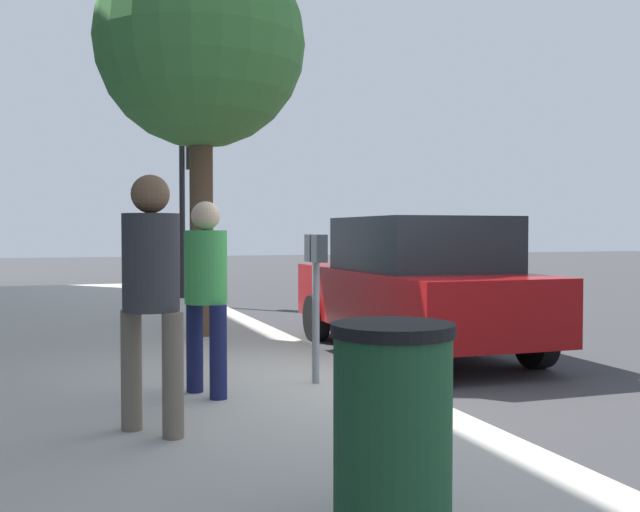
{
  "coord_description": "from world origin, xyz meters",
  "views": [
    {
      "loc": [
        -6.84,
        3.02,
        1.59
      ],
      "look_at": [
        0.04,
        0.58,
        1.34
      ],
      "focal_mm": 41.42,
      "sensor_mm": 36.0,
      "label": 1
    }
  ],
  "objects_px": {
    "parked_sedan_near": "(416,285)",
    "trash_bin": "(393,429)",
    "pedestrian_at_meter": "(206,283)",
    "pedestrian_bystander": "(151,280)",
    "parking_meter": "(316,276)",
    "traffic_signal": "(187,185)",
    "street_tree": "(200,45)"
  },
  "relations": [
    {
      "from": "pedestrian_bystander",
      "to": "traffic_signal",
      "type": "bearing_deg",
      "value": 40.11
    },
    {
      "from": "trash_bin",
      "to": "parked_sedan_near",
      "type": "bearing_deg",
      "value": -27.98
    },
    {
      "from": "pedestrian_bystander",
      "to": "trash_bin",
      "type": "distance_m",
      "value": 2.41
    },
    {
      "from": "pedestrian_at_meter",
      "to": "traffic_signal",
      "type": "bearing_deg",
      "value": 59.09
    },
    {
      "from": "pedestrian_at_meter",
      "to": "street_tree",
      "type": "bearing_deg",
      "value": 57.6
    },
    {
      "from": "parked_sedan_near",
      "to": "traffic_signal",
      "type": "height_order",
      "value": "traffic_signal"
    },
    {
      "from": "parking_meter",
      "to": "pedestrian_bystander",
      "type": "xyz_separation_m",
      "value": [
        -1.26,
        1.67,
        0.08
      ]
    },
    {
      "from": "pedestrian_at_meter",
      "to": "pedestrian_bystander",
      "type": "xyz_separation_m",
      "value": [
        -1.09,
        0.6,
        0.11
      ]
    },
    {
      "from": "pedestrian_bystander",
      "to": "traffic_signal",
      "type": "relative_size",
      "value": 0.51
    },
    {
      "from": "parking_meter",
      "to": "trash_bin",
      "type": "height_order",
      "value": "parking_meter"
    },
    {
      "from": "parking_meter",
      "to": "street_tree",
      "type": "relative_size",
      "value": 0.26
    },
    {
      "from": "trash_bin",
      "to": "street_tree",
      "type": "bearing_deg",
      "value": -3.13
    },
    {
      "from": "parked_sedan_near",
      "to": "street_tree",
      "type": "distance_m",
      "value": 4.38
    },
    {
      "from": "pedestrian_at_meter",
      "to": "pedestrian_bystander",
      "type": "bearing_deg",
      "value": -141.26
    },
    {
      "from": "street_tree",
      "to": "trash_bin",
      "type": "xyz_separation_m",
      "value": [
        -6.98,
        0.38,
        -3.48
      ]
    },
    {
      "from": "pedestrian_at_meter",
      "to": "parked_sedan_near",
      "type": "bearing_deg",
      "value": 12.2
    },
    {
      "from": "pedestrian_bystander",
      "to": "parked_sedan_near",
      "type": "bearing_deg",
      "value": 1.9
    },
    {
      "from": "pedestrian_at_meter",
      "to": "traffic_signal",
      "type": "xyz_separation_m",
      "value": [
        9.53,
        -1.4,
        1.43
      ]
    },
    {
      "from": "traffic_signal",
      "to": "parked_sedan_near",
      "type": "bearing_deg",
      "value": -166.56
    },
    {
      "from": "parking_meter",
      "to": "pedestrian_bystander",
      "type": "relative_size",
      "value": 0.77
    },
    {
      "from": "parked_sedan_near",
      "to": "trash_bin",
      "type": "height_order",
      "value": "parked_sedan_near"
    },
    {
      "from": "parked_sedan_near",
      "to": "street_tree",
      "type": "xyz_separation_m",
      "value": [
        1.53,
        2.51,
        3.24
      ]
    },
    {
      "from": "pedestrian_at_meter",
      "to": "traffic_signal",
      "type": "height_order",
      "value": "traffic_signal"
    },
    {
      "from": "pedestrian_at_meter",
      "to": "parked_sedan_near",
      "type": "xyz_separation_m",
      "value": [
        2.19,
        -3.16,
        -0.25
      ]
    },
    {
      "from": "pedestrian_at_meter",
      "to": "parked_sedan_near",
      "type": "height_order",
      "value": "pedestrian_at_meter"
    },
    {
      "from": "pedestrian_bystander",
      "to": "traffic_signal",
      "type": "distance_m",
      "value": 10.89
    },
    {
      "from": "parked_sedan_near",
      "to": "trash_bin",
      "type": "relative_size",
      "value": 4.39
    },
    {
      "from": "trash_bin",
      "to": "pedestrian_at_meter",
      "type": "bearing_deg",
      "value": 4.66
    },
    {
      "from": "street_tree",
      "to": "traffic_signal",
      "type": "bearing_deg",
      "value": -7.42
    },
    {
      "from": "parked_sedan_near",
      "to": "trash_bin",
      "type": "distance_m",
      "value": 6.17
    },
    {
      "from": "parked_sedan_near",
      "to": "parking_meter",
      "type": "bearing_deg",
      "value": 134.13
    },
    {
      "from": "parked_sedan_near",
      "to": "street_tree",
      "type": "bearing_deg",
      "value": 58.6
    }
  ]
}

